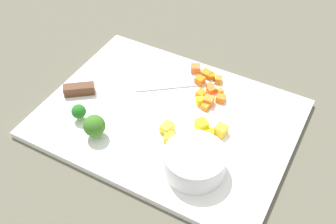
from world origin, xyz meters
name	(u,v)px	position (x,y,z in m)	size (l,w,h in m)	color
ground_plane	(168,121)	(0.00, 0.00, 0.00)	(4.00, 4.00, 0.00)	#595547
cutting_board	(168,118)	(0.00, 0.00, 0.01)	(0.43, 0.32, 0.01)	white
prep_bowl	(195,162)	(0.09, -0.08, 0.03)	(0.09, 0.09, 0.04)	silver
chef_knife	(115,87)	(-0.12, 0.01, 0.02)	(0.23, 0.18, 0.02)	silver
carrot_dice_0	(201,94)	(0.03, 0.07, 0.02)	(0.01, 0.02, 0.01)	orange
carrot_dice_1	(200,81)	(0.01, 0.10, 0.02)	(0.02, 0.02, 0.01)	orange
carrot_dice_2	(219,80)	(0.04, 0.12, 0.02)	(0.01, 0.01, 0.01)	orange
carrot_dice_3	(209,86)	(0.03, 0.10, 0.02)	(0.01, 0.01, 0.01)	orange
carrot_dice_4	(205,107)	(0.05, 0.05, 0.02)	(0.01, 0.01, 0.01)	orange
carrot_dice_5	(221,98)	(0.06, 0.08, 0.02)	(0.02, 0.01, 0.01)	orange
carrot_dice_6	(208,101)	(0.05, 0.06, 0.02)	(0.02, 0.02, 0.02)	orange
carrot_dice_7	(195,68)	(-0.01, 0.13, 0.02)	(0.02, 0.02, 0.01)	orange
carrot_dice_8	(211,77)	(0.03, 0.12, 0.02)	(0.01, 0.01, 0.01)	orange
carrot_dice_9	(206,74)	(0.01, 0.13, 0.02)	(0.02, 0.02, 0.01)	orange
carrot_dice_10	(211,90)	(0.04, 0.09, 0.02)	(0.02, 0.01, 0.01)	orange
carrot_dice_11	(220,92)	(0.06, 0.10, 0.02)	(0.01, 0.01, 0.01)	orange
pepper_dice_0	(200,101)	(0.04, 0.05, 0.02)	(0.01, 0.01, 0.01)	yellow
pepper_dice_1	(202,125)	(0.06, 0.00, 0.02)	(0.02, 0.02, 0.02)	yellow
pepper_dice_2	(169,137)	(0.03, -0.05, 0.02)	(0.01, 0.02, 0.01)	yellow
pepper_dice_3	(167,128)	(0.02, -0.03, 0.02)	(0.02, 0.02, 0.02)	yellow
pepper_dice_4	(209,133)	(0.08, -0.01, 0.02)	(0.01, 0.01, 0.01)	yellow
pepper_dice_5	(221,130)	(0.10, 0.01, 0.02)	(0.02, 0.02, 0.02)	yellow
broccoli_floret_0	(79,112)	(-0.13, -0.08, 0.03)	(0.03, 0.03, 0.03)	#94B665
broccoli_floret_1	(94,126)	(-0.08, -0.10, 0.04)	(0.04, 0.04, 0.04)	#84B260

